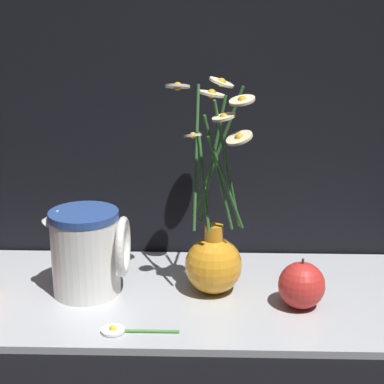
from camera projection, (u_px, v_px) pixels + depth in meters
The scene contains 6 objects.
ground_plane at pixel (183, 299), 1.09m from camera, with size 6.00×6.00×0.00m, color black.
shelf at pixel (183, 296), 1.09m from camera, with size 0.88×0.36×0.01m.
vase_with_flowers at pixel (214, 252), 1.08m from camera, with size 0.15×0.19×0.36m.
ceramic_pitcher at pixel (88, 248), 1.07m from camera, with size 0.14×0.12×0.16m.
orange_fruit at pixel (302, 285), 1.03m from camera, with size 0.08×0.08×0.08m.
loose_daisy at pixel (122, 330), 0.96m from camera, with size 0.12×0.04×0.01m.
Camera 1 is at (0.04, -0.99, 0.50)m, focal length 60.00 mm.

